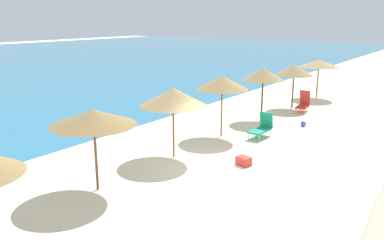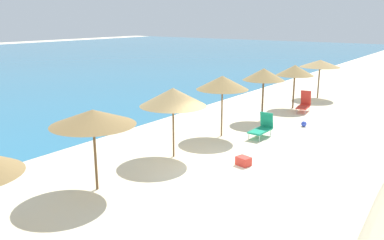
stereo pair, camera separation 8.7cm
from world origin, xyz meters
name	(u,v)px [view 2 (the right image)]	position (x,y,z in m)	size (l,w,h in m)	color
ground_plane	(218,169)	(0.00, 0.00, 0.00)	(160.00, 160.00, 0.00)	beige
beach_umbrella_3	(93,117)	(-3.78, 2.21, 2.38)	(2.66, 2.66, 2.63)	brown
beach_umbrella_4	(173,97)	(0.13, 2.15, 2.41)	(2.59, 2.59, 2.76)	brown
beach_umbrella_5	(222,83)	(3.69, 2.12, 2.51)	(2.39, 2.39, 2.82)	brown
beach_umbrella_6	(264,74)	(7.54, 1.94, 2.47)	(2.20, 2.20, 2.79)	brown
beach_umbrella_7	(295,70)	(11.33, 1.73, 2.31)	(2.23, 2.23, 2.63)	brown
beach_umbrella_8	(320,64)	(15.46, 1.60, 2.35)	(2.67, 2.67, 2.60)	brown
lounge_chair_1	(304,104)	(10.81, 0.84, 0.48)	(1.42, 0.77, 1.20)	red
lounge_chair_2	(262,127)	(4.67, 0.53, 0.45)	(1.41, 0.64, 1.08)	#199972
beach_ball	(304,124)	(7.55, -0.40, 0.14)	(0.28, 0.28, 0.28)	blue
cooler_box	(243,161)	(0.88, -0.57, 0.16)	(0.51, 0.39, 0.33)	red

